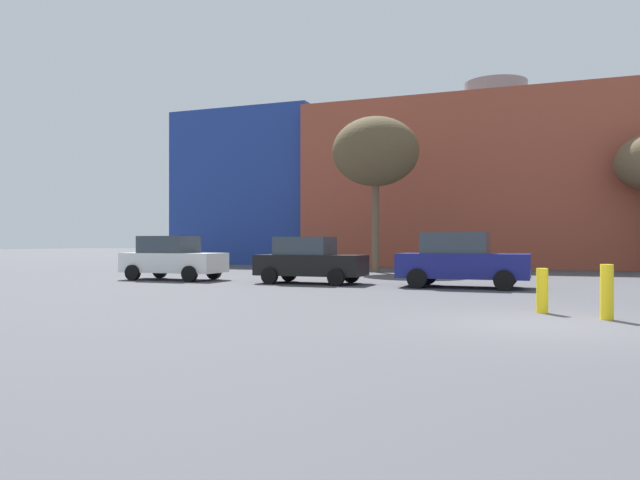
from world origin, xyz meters
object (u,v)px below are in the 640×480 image
Objects in this scene: bollard_yellow_1 at (607,292)px; bare_tree_2 at (376,152)px; parked_car_2 at (461,260)px; parked_car_0 at (173,258)px; bollard_yellow_0 at (542,291)px; parked_car_1 at (309,260)px.

bare_tree_2 is at bearing 119.47° from bollard_yellow_1.
parked_car_2 is 8.17m from bollard_yellow_1.
bollard_yellow_0 is at bearing -25.57° from parked_car_0.
bollard_yellow_1 is (14.80, -7.28, -0.32)m from parked_car_0.
bare_tree_2 is at bearing 121.58° from parked_car_2.
bollard_yellow_1 is at bearing -38.90° from parked_car_1.
bare_tree_2 is at bearing 55.26° from parked_car_0.
parked_car_1 is at bearing 140.29° from bollard_yellow_0.
parked_car_2 reaches higher than parked_car_1.
bollard_yellow_0 is (7.86, -6.52, -0.36)m from parked_car_1.
parked_car_1 is (5.78, 0.00, -0.02)m from parked_car_0.
bare_tree_2 is 18.89m from bollard_yellow_1.
parked_car_2 is at bearing 0.00° from parked_car_0.
parked_car_1 is 4.11× the size of bollard_yellow_0.
parked_car_2 is 0.55× the size of bare_tree_2.
bare_tree_2 reaches higher than parked_car_0.
parked_car_2 reaches higher than bollard_yellow_0.
parked_car_1 is 3.62× the size of bollard_yellow_1.
bollard_yellow_0 is 1.39m from bollard_yellow_1.
bollard_yellow_1 is (3.69, -7.28, -0.36)m from parked_car_2.
parked_car_2 is 4.44× the size of bollard_yellow_0.
bollard_yellow_1 is at bearing -32.99° from bollard_yellow_0.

